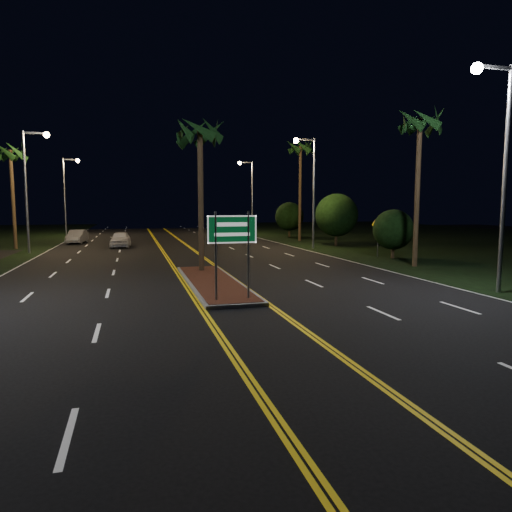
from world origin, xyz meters
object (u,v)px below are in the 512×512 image
object	(u,v)px
shrub_near	(393,230)
car_far	(77,235)
median_island	(213,282)
warning_sign	(378,230)
palm_median	(200,132)
streetlight_left_mid	(31,177)
highway_sign	(232,238)
streetlight_right_mid	(310,180)
streetlight_left_far	(68,187)
streetlight_right_near	(498,152)
shrub_mid	(336,215)
palm_right_near	(420,123)
palm_right_far	(300,149)
streetlight_right_far	(249,189)
palm_left_far	(10,153)
car_near	(120,238)
shrub_far	(289,216)

from	to	relation	value
shrub_near	car_far	world-z (taller)	shrub_near
shrub_near	car_far	bearing A→B (deg)	139.35
median_island	warning_sign	size ratio (longest dim) A/B	3.58
palm_median	warning_sign	world-z (taller)	palm_median
streetlight_left_mid	warning_sign	world-z (taller)	streetlight_left_mid
highway_sign	warning_sign	world-z (taller)	highway_sign
streetlight_right_mid	warning_sign	bearing A→B (deg)	-71.75
highway_sign	warning_sign	size ratio (longest dim) A/B	1.12
streetlight_left_mid	shrub_near	size ratio (longest dim) A/B	2.73
streetlight_left_far	streetlight_right_near	distance (m)	47.06
shrub_mid	car_far	bearing A→B (deg)	158.35
palm_right_near	car_far	xyz separation A→B (m)	(-21.09, 22.97, -7.48)
median_island	palm_median	bearing A→B (deg)	90.00
streetlight_left_mid	palm_right_far	distance (m)	24.42
median_island	streetlight_right_far	world-z (taller)	streetlight_right_far
palm_left_far	shrub_near	size ratio (longest dim) A/B	2.67
car_near	streetlight_right_far	bearing A→B (deg)	46.61
shrub_near	streetlight_left_mid	bearing A→B (deg)	157.48
palm_median	streetlight_right_far	bearing A→B (deg)	71.38
palm_left_far	warning_sign	size ratio (longest dim) A/B	3.08
streetlight_right_mid	shrub_far	distance (m)	14.74
shrub_near	median_island	bearing A→B (deg)	-152.59
palm_right_near	palm_right_far	xyz separation A→B (m)	(0.30, 20.00, 0.93)
palm_right_far	car_near	distance (m)	19.36
streetlight_right_near	palm_left_far	size ratio (longest dim) A/B	1.02
streetlight_left_mid	shrub_mid	size ratio (longest dim) A/B	1.95
warning_sign	highway_sign	bearing A→B (deg)	-150.81
palm_right_near	shrub_far	size ratio (longest dim) A/B	2.35
shrub_mid	palm_right_near	bearing A→B (deg)	-96.12
shrub_near	streetlight_right_near	bearing A→B (deg)	-103.53
palm_left_far	streetlight_right_mid	bearing A→B (deg)	-14.37
palm_left_far	palm_right_far	world-z (taller)	palm_right_far
median_island	palm_left_far	distance (m)	25.76
palm_right_near	car_near	world-z (taller)	palm_right_near
streetlight_right_mid	median_island	bearing A→B (deg)	-125.28
highway_sign	streetlight_left_mid	size ratio (longest dim) A/B	0.36
palm_left_far	palm_right_near	size ratio (longest dim) A/B	0.95
streetlight_left_far	palm_right_far	size ratio (longest dim) A/B	0.87
streetlight_left_mid	streetlight_right_mid	bearing A→B (deg)	-5.38
warning_sign	median_island	bearing A→B (deg)	-162.44
car_near	streetlight_right_mid	bearing A→B (deg)	-17.37
highway_sign	median_island	bearing A→B (deg)	90.00
palm_right_far	car_near	bearing A→B (deg)	-172.21
median_island	shrub_near	bearing A→B (deg)	27.41
streetlight_left_mid	streetlight_right_far	size ratio (longest dim) A/B	1.00
highway_sign	palm_median	world-z (taller)	palm_median
shrub_mid	median_island	bearing A→B (deg)	-129.47
median_island	warning_sign	xyz separation A→B (m)	(12.93, 7.97, 1.81)
shrub_near	shrub_far	xyz separation A→B (m)	(0.30, 22.00, 0.39)
median_island	streetlight_right_far	bearing A→B (deg)	73.13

